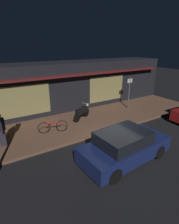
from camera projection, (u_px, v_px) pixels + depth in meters
name	position (u px, v px, depth m)	size (l,w,h in m)	color
ground_plane	(114.00, 143.00, 9.32)	(60.00, 60.00, 0.00)	black
sidewalk_slab	(85.00, 122.00, 11.69)	(18.00, 4.00, 0.15)	brown
storefront_building	(63.00, 86.00, 13.77)	(18.00, 3.30, 3.60)	black
motorcycle	(82.00, 112.00, 11.77)	(1.56, 0.94, 0.97)	black
bicycle_parked	(53.00, 126.00, 10.00)	(1.61, 0.57, 0.91)	black
person_photographer	(1.00, 129.00, 8.49)	(0.40, 0.62, 1.67)	#28232D
sign_post	(129.00, 91.00, 13.49)	(0.44, 0.09, 2.40)	#47474C
parked_car_near	(124.00, 146.00, 7.68)	(4.21, 2.04, 1.42)	black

